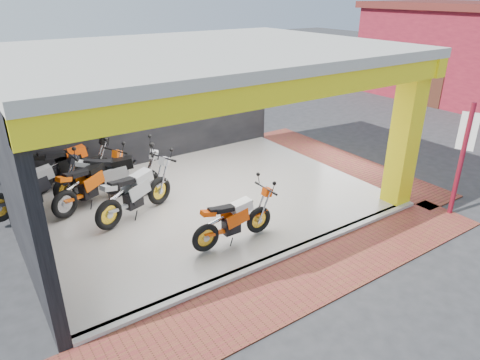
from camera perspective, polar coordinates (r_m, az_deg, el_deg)
name	(u,v)px	position (r m, az deg, el deg)	size (l,w,h in m)	color
ground	(252,235)	(9.21, 1.62, -7.39)	(80.00, 80.00, 0.00)	#2D2D30
showroom_floor	(205,199)	(10.66, -4.67, -2.50)	(8.00, 6.00, 0.10)	silver
showroom_ceiling	(200,51)	(9.62, -5.40, 16.77)	(8.40, 6.40, 0.20)	beige
back_wall	(149,106)	(12.72, -12.01, 9.64)	(8.20, 0.20, 3.50)	black
left_wall	(8,172)	(8.91, -28.57, 0.96)	(0.20, 6.20, 3.50)	black
corner_column	(405,136)	(10.53, 21.15, 5.56)	(0.50, 0.50, 3.50)	#FFEF15
header_beam_front	(290,89)	(7.23, 6.65, 11.92)	(8.40, 0.30, 0.40)	#FFEF15
header_beam_right	(332,51)	(12.10, 12.14, 16.41)	(0.30, 6.40, 0.40)	#FFEF15
floor_kerb	(283,256)	(8.51, 5.69, -10.03)	(8.00, 0.20, 0.10)	silver
paver_front	(310,278)	(8.06, 9.29, -12.73)	(9.00, 1.40, 0.03)	brown
paver_right	(341,160)	(13.47, 13.33, 2.55)	(1.40, 7.00, 0.03)	brown
signpost	(462,156)	(10.65, 27.52, 2.88)	(0.15, 0.35, 2.64)	maroon
moto_hero	(259,208)	(8.81, 2.54, -3.71)	(1.96, 0.73, 1.20)	#E84A09
moto_row_a	(158,178)	(10.13, -10.84, 0.27)	(2.26, 0.84, 1.38)	#A4A7AC
moto_row_b	(145,169)	(10.67, -12.55, 1.45)	(2.30, 0.85, 1.41)	#AAAEB2
moto_row_c	(97,156)	(11.85, -18.54, 3.09)	(2.34, 0.87, 1.43)	black
moto_row_d	(112,170)	(10.91, -16.70, 1.30)	(2.20, 0.81, 1.34)	#DC5109
moto_row_e	(66,176)	(10.78, -22.20, 0.46)	(2.33, 0.86, 1.42)	black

